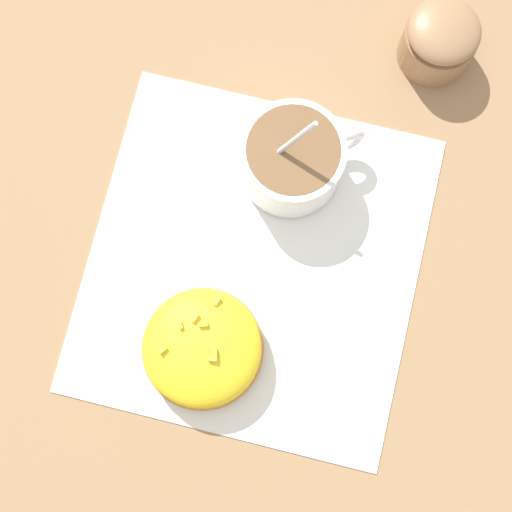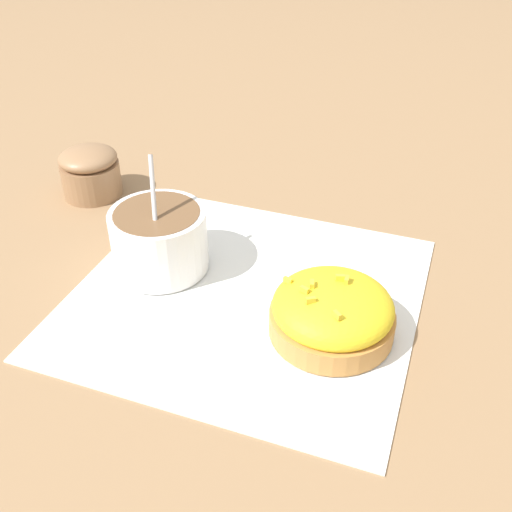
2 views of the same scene
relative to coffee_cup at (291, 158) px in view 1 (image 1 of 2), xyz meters
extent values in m
plane|color=#93704C|center=(0.09, 0.00, -0.03)|extent=(3.00, 3.00, 0.00)
cube|color=white|center=(0.09, 0.00, -0.03)|extent=(0.31, 0.30, 0.00)
cylinder|color=white|center=(0.00, 0.00, 0.00)|extent=(0.08, 0.08, 0.06)
cylinder|color=brown|center=(0.00, 0.00, 0.02)|extent=(0.07, 0.07, 0.01)
torus|color=white|center=(-0.03, 0.03, 0.00)|extent=(0.03, 0.03, 0.04)
ellipsoid|color=silver|center=(-0.01, 0.02, -0.02)|extent=(0.03, 0.03, 0.01)
cylinder|color=silver|center=(0.01, -0.01, 0.03)|extent=(0.03, 0.04, 0.09)
cylinder|color=#C18442|center=(0.17, -0.01, -0.02)|extent=(0.10, 0.10, 0.02)
ellipsoid|color=yellow|center=(0.17, -0.01, -0.01)|extent=(0.09, 0.09, 0.03)
cube|color=yellow|center=(0.13, -0.01, 0.01)|extent=(0.01, 0.00, 0.00)
cube|color=yellow|center=(0.15, -0.02, 0.01)|extent=(0.01, 0.01, 0.00)
cube|color=yellow|center=(0.15, -0.02, 0.01)|extent=(0.01, 0.00, 0.00)
cube|color=yellow|center=(0.17, 0.00, 0.01)|extent=(0.00, 0.01, 0.00)
cube|color=yellow|center=(0.18, -0.04, 0.01)|extent=(0.01, 0.01, 0.00)
cube|color=yellow|center=(0.17, 0.00, 0.01)|extent=(0.01, 0.01, 0.00)
cube|color=yellow|center=(0.16, -0.03, 0.01)|extent=(0.01, 0.01, 0.00)
cylinder|color=#99704C|center=(-0.14, 0.08, -0.02)|extent=(0.06, 0.06, 0.04)
ellipsoid|color=#99704C|center=(-0.14, 0.08, 0.01)|extent=(0.06, 0.06, 0.02)
camera|label=1|loc=(0.17, 0.04, 0.55)|focal=50.00mm
camera|label=2|loc=(0.27, -0.35, 0.29)|focal=42.00mm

